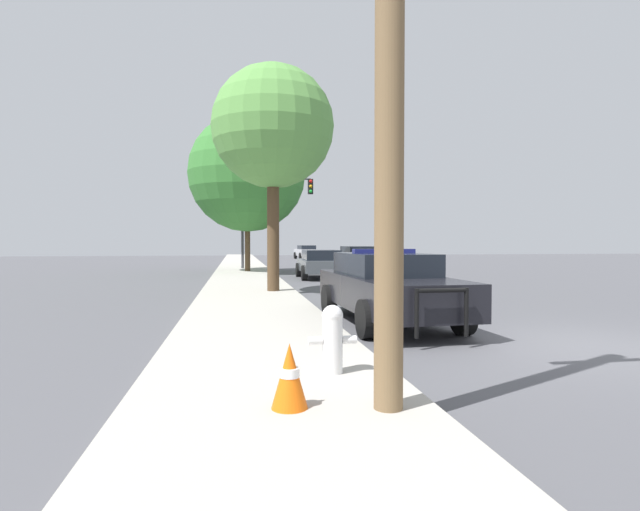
{
  "coord_description": "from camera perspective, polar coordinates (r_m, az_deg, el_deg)",
  "views": [
    {
      "loc": [
        -5.48,
        -7.2,
        1.69
      ],
      "look_at": [
        -1.65,
        15.58,
        1.05
      ],
      "focal_mm": 28.0,
      "sensor_mm": 36.0,
      "label": 1
    }
  ],
  "objects": [
    {
      "name": "traffic_cone",
      "position": [
        4.79,
        -3.5,
        -13.53
      ],
      "size": [
        0.34,
        0.34,
        0.61
      ],
      "color": "orange",
      "rests_on": "sidewalk_left"
    },
    {
      "name": "tree_sidewalk_near",
      "position": [
        16.28,
        -5.41,
        14.34
      ],
      "size": [
        3.86,
        3.86,
        7.12
      ],
      "color": "#4C3823",
      "rests_on": "sidewalk_left"
    },
    {
      "name": "car_background_midblock",
      "position": [
        22.9,
        0.06,
        -0.89
      ],
      "size": [
        2.06,
        3.99,
        1.31
      ],
      "rotation": [
        0.0,
        0.0,
        -0.02
      ],
      "color": "#474C51",
      "rests_on": "ground_plane"
    },
    {
      "name": "fire_hydrant",
      "position": [
        5.98,
        1.44,
        -9.27
      ],
      "size": [
        0.58,
        0.25,
        0.81
      ],
      "color": "white",
      "rests_on": "sidewalk_left"
    },
    {
      "name": "ground_plane",
      "position": [
        9.21,
        27.59,
        -9.15
      ],
      "size": [
        110.0,
        110.0,
        0.0
      ],
      "primitive_type": "plane",
      "color": "#4F4F54"
    },
    {
      "name": "car_background_distant",
      "position": [
        48.67,
        -1.59,
        0.44
      ],
      "size": [
        2.1,
        4.23,
        1.34
      ],
      "rotation": [
        0.0,
        0.0,
        0.08
      ],
      "color": "#B7B7BC",
      "rests_on": "ground_plane"
    },
    {
      "name": "car_background_oncoming",
      "position": [
        30.34,
        4.34,
        -0.2
      ],
      "size": [
        2.09,
        4.75,
        1.41
      ],
      "rotation": [
        0.0,
        0.0,
        3.17
      ],
      "color": "#474C51",
      "rests_on": "ground_plane"
    },
    {
      "name": "traffic_light",
      "position": [
        29.72,
        -5.67,
        6.04
      ],
      "size": [
        4.26,
        0.35,
        5.46
      ],
      "color": "#424247",
      "rests_on": "sidewalk_left"
    },
    {
      "name": "police_car",
      "position": [
        10.43,
        7.65,
        -3.44
      ],
      "size": [
        2.18,
        5.04,
        1.54
      ],
      "rotation": [
        0.0,
        0.0,
        3.18
      ],
      "color": "black",
      "rests_on": "ground_plane"
    },
    {
      "name": "utility_pole",
      "position": [
        4.99,
        7.96,
        22.89
      ],
      "size": [
        1.4,
        0.27,
        6.55
      ],
      "color": "brown",
      "rests_on": "sidewalk_left"
    },
    {
      "name": "tree_sidewalk_mid",
      "position": [
        27.01,
        -8.32,
        9.28
      ],
      "size": [
        6.19,
        6.19,
        8.28
      ],
      "color": "#4C3823",
      "rests_on": "sidewalk_left"
    },
    {
      "name": "sidewalk_left",
      "position": [
        7.39,
        -6.47,
        -11.09
      ],
      "size": [
        3.0,
        110.0,
        0.13
      ],
      "color": "#ADA89E",
      "rests_on": "ground_plane"
    }
  ]
}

